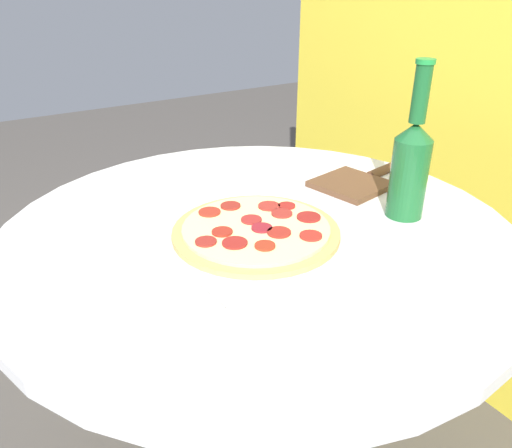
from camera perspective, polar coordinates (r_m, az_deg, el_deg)
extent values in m
cylinder|color=silver|center=(1.11, 0.20, -17.54)|extent=(0.08, 0.08, 0.69)
cylinder|color=silver|center=(0.90, 0.24, -1.01)|extent=(0.92, 0.92, 0.02)
cube|color=gold|center=(1.41, 27.09, 7.70)|extent=(1.72, 0.04, 1.50)
cylinder|color=tan|center=(0.86, 0.00, -0.89)|extent=(0.29, 0.29, 0.01)
cylinder|color=beige|center=(0.86, 0.00, -0.42)|extent=(0.26, 0.26, 0.01)
cylinder|color=maroon|center=(0.93, 1.50, 2.07)|extent=(0.04, 0.04, 0.00)
cylinder|color=maroon|center=(0.79, 1.03, -2.49)|extent=(0.03, 0.03, 0.00)
cylinder|color=maroon|center=(0.93, 3.53, 2.10)|extent=(0.03, 0.03, 0.00)
cylinder|color=maroon|center=(0.85, 0.67, -0.44)|extent=(0.04, 0.04, 0.00)
cylinder|color=maroon|center=(0.84, -3.89, -0.89)|extent=(0.04, 0.04, 0.00)
cylinder|color=maroon|center=(0.83, 6.28, -1.33)|extent=(0.04, 0.04, 0.00)
cylinder|color=maroon|center=(0.84, 2.72, -0.93)|extent=(0.04, 0.04, 0.00)
cylinder|color=maroon|center=(0.88, -0.54, 0.50)|extent=(0.04, 0.04, 0.00)
cylinder|color=maroon|center=(0.81, -5.75, -2.01)|extent=(0.04, 0.04, 0.00)
cylinder|color=maroon|center=(0.80, -2.44, -2.17)|extent=(0.04, 0.04, 0.00)
cylinder|color=maroon|center=(0.90, 2.97, 1.23)|extent=(0.04, 0.04, 0.00)
cylinder|color=maroon|center=(0.89, 6.04, 0.80)|extent=(0.04, 0.04, 0.00)
cylinder|color=maroon|center=(0.93, -2.93, 2.10)|extent=(0.04, 0.04, 0.00)
cylinder|color=maroon|center=(0.91, -5.33, 1.38)|extent=(0.04, 0.04, 0.00)
cylinder|color=#195628|center=(0.95, 17.01, 4.98)|extent=(0.07, 0.07, 0.15)
cone|color=#195628|center=(0.92, 17.75, 10.07)|extent=(0.07, 0.07, 0.03)
cylinder|color=#195628|center=(0.90, 18.33, 13.93)|extent=(0.03, 0.03, 0.10)
cylinder|color=#1E8438|center=(0.89, 18.83, 17.20)|extent=(0.03, 0.03, 0.01)
cube|color=brown|center=(1.07, 10.78, 4.47)|extent=(0.16, 0.16, 0.01)
cylinder|color=brown|center=(1.17, 14.57, 6.03)|extent=(0.04, 0.12, 0.02)
cube|color=white|center=(0.70, -8.74, -8.42)|extent=(0.13, 0.08, 0.01)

